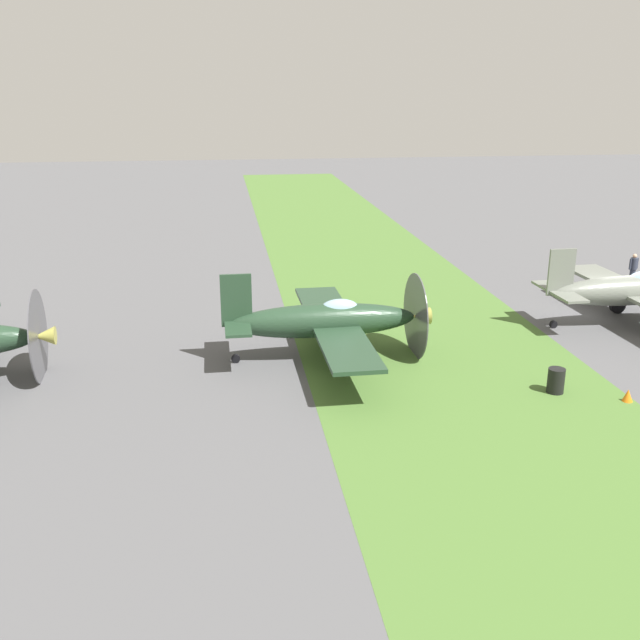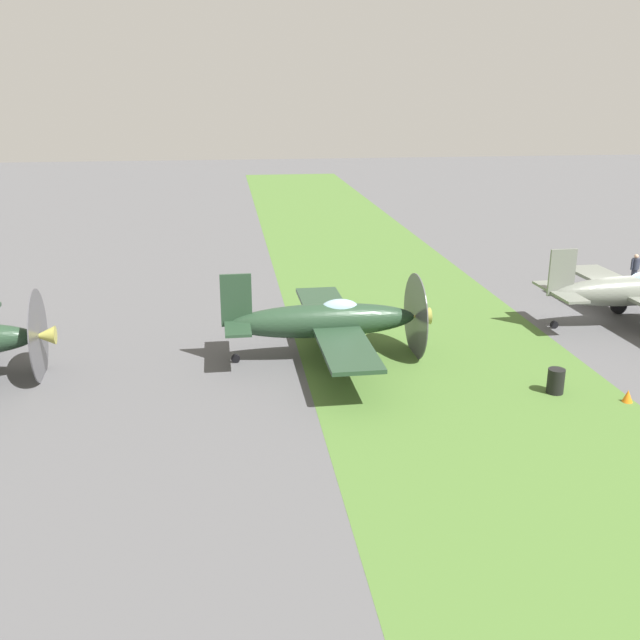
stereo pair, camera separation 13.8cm
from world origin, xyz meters
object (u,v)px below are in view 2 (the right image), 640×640
at_px(airplane_wingman, 327,321).
at_px(fuel_drum, 556,381).
at_px(ground_crew_chief, 635,269).
at_px(airplane_lead, 634,291).
at_px(runway_marker_cone, 628,396).

relative_size(airplane_wingman, fuel_drum, 11.62).
distance_m(airplane_wingman, fuel_drum, 8.83).
bearing_deg(airplane_wingman, ground_crew_chief, 115.09).
bearing_deg(ground_crew_chief, fuel_drum, -146.21).
distance_m(airplane_lead, airplane_wingman, 14.52).
height_order(ground_crew_chief, fuel_drum, ground_crew_chief).
distance_m(ground_crew_chief, fuel_drum, 17.02).
bearing_deg(airplane_wingman, runway_marker_cone, 59.28).
height_order(airplane_wingman, ground_crew_chief, airplane_wingman).
height_order(airplane_lead, fuel_drum, airplane_lead).
distance_m(airplane_lead, runway_marker_cone, 9.36).
xyz_separation_m(airplane_wingman, runway_marker_cone, (5.57, 9.64, -1.35)).
relative_size(ground_crew_chief, fuel_drum, 1.92).
bearing_deg(ground_crew_chief, airplane_lead, -138.63).
bearing_deg(ground_crew_chief, airplane_wingman, -171.70).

